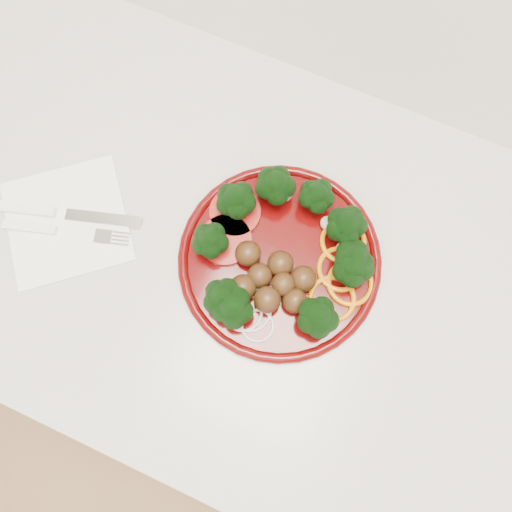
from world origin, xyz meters
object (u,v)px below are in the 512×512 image
at_px(fork, 45,229).
at_px(napkin, 67,221).
at_px(plate, 282,258).
at_px(knife, 51,212).

bearing_deg(fork, napkin, 33.31).
bearing_deg(plate, fork, -163.69).
xyz_separation_m(napkin, fork, (-0.02, -0.02, 0.01)).
bearing_deg(knife, fork, -97.00).
distance_m(plate, knife, 0.32).
bearing_deg(fork, knife, 83.00).
bearing_deg(knife, plate, -5.47).
height_order(plate, napkin, plate).
xyz_separation_m(plate, napkin, (-0.29, -0.07, -0.02)).
bearing_deg(knife, napkin, -22.66).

